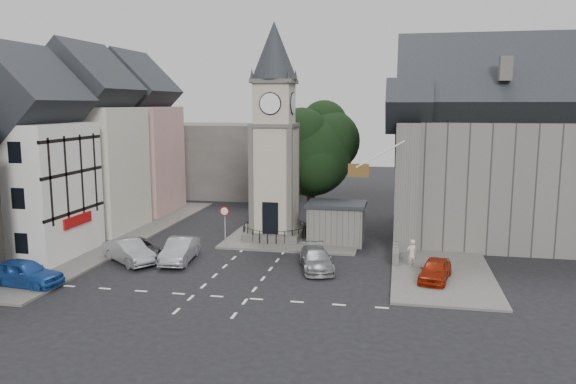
% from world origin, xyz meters
% --- Properties ---
extents(ground, '(120.00, 120.00, 0.00)m').
position_xyz_m(ground, '(0.00, 0.00, 0.00)').
color(ground, black).
rests_on(ground, ground).
extents(pavement_west, '(6.00, 30.00, 0.14)m').
position_xyz_m(pavement_west, '(-12.50, 6.00, 0.07)').
color(pavement_west, '#595651').
rests_on(pavement_west, ground).
extents(pavement_east, '(6.00, 26.00, 0.14)m').
position_xyz_m(pavement_east, '(12.00, 8.00, 0.07)').
color(pavement_east, '#595651').
rests_on(pavement_east, ground).
extents(central_island, '(10.00, 8.00, 0.16)m').
position_xyz_m(central_island, '(1.50, 8.00, 0.08)').
color(central_island, '#595651').
rests_on(central_island, ground).
extents(road_markings, '(20.00, 8.00, 0.01)m').
position_xyz_m(road_markings, '(0.00, -5.50, 0.01)').
color(road_markings, silver).
rests_on(road_markings, ground).
extents(clock_tower, '(4.86, 4.86, 16.25)m').
position_xyz_m(clock_tower, '(0.00, 7.99, 8.12)').
color(clock_tower, '#4C4944').
rests_on(clock_tower, ground).
extents(stone_shelter, '(4.30, 3.30, 3.08)m').
position_xyz_m(stone_shelter, '(4.80, 7.50, 1.55)').
color(stone_shelter, slate).
rests_on(stone_shelter, ground).
extents(town_tree, '(7.20, 7.20, 10.80)m').
position_xyz_m(town_tree, '(2.00, 13.00, 6.97)').
color(town_tree, black).
rests_on(town_tree, ground).
extents(warning_sign_post, '(0.70, 0.19, 2.85)m').
position_xyz_m(warning_sign_post, '(-3.20, 5.43, 2.03)').
color(warning_sign_post, black).
rests_on(warning_sign_post, ground).
extents(terrace_pink, '(8.10, 7.60, 12.80)m').
position_xyz_m(terrace_pink, '(-15.50, 16.00, 6.58)').
color(terrace_pink, tan).
rests_on(terrace_pink, ground).
extents(terrace_cream, '(8.10, 7.60, 12.80)m').
position_xyz_m(terrace_cream, '(-15.50, 8.00, 6.58)').
color(terrace_cream, beige).
rests_on(terrace_cream, ground).
extents(terrace_tudor, '(8.10, 7.60, 12.00)m').
position_xyz_m(terrace_tudor, '(-15.50, 0.00, 6.19)').
color(terrace_tudor, silver).
rests_on(terrace_tudor, ground).
extents(backdrop_west, '(20.00, 10.00, 8.00)m').
position_xyz_m(backdrop_west, '(-12.00, 28.00, 4.00)').
color(backdrop_west, '#4C4944').
rests_on(backdrop_west, ground).
extents(east_building, '(14.40, 11.40, 12.60)m').
position_xyz_m(east_building, '(15.59, 11.00, 6.26)').
color(east_building, slate).
rests_on(east_building, ground).
extents(east_boundary_wall, '(0.40, 16.00, 0.90)m').
position_xyz_m(east_boundary_wall, '(9.20, 10.00, 0.45)').
color(east_boundary_wall, slate).
rests_on(east_boundary_wall, ground).
extents(flagpole, '(3.68, 0.10, 2.74)m').
position_xyz_m(flagpole, '(8.00, 4.00, 7.00)').
color(flagpole, white).
rests_on(flagpole, ground).
extents(car_west_blue, '(4.81, 2.35, 1.58)m').
position_xyz_m(car_west_blue, '(-11.50, -6.00, 0.79)').
color(car_west_blue, '#1D4BA1').
rests_on(car_west_blue, ground).
extents(car_west_silver, '(4.66, 4.05, 1.52)m').
position_xyz_m(car_west_silver, '(-7.85, -0.42, 0.76)').
color(car_west_silver, gray).
rests_on(car_west_silver, ground).
extents(car_west_grey, '(4.86, 4.76, 1.29)m').
position_xyz_m(car_west_grey, '(-7.69, 0.68, 0.65)').
color(car_west_grey, '#303033').
rests_on(car_west_grey, ground).
extents(car_island_silver, '(2.10, 4.82, 1.54)m').
position_xyz_m(car_island_silver, '(-4.72, 0.50, 0.77)').
color(car_island_silver, '#A1A2A9').
rests_on(car_island_silver, ground).
extents(car_island_east, '(3.03, 4.93, 1.33)m').
position_xyz_m(car_island_east, '(4.32, 0.50, 0.67)').
color(car_island_east, gray).
rests_on(car_island_east, ground).
extents(car_east_red, '(2.35, 4.15, 1.33)m').
position_xyz_m(car_east_red, '(11.50, -0.48, 0.67)').
color(car_east_red, '#941F08').
rests_on(car_east_red, ground).
extents(pedestrian, '(0.80, 0.72, 1.85)m').
position_xyz_m(pedestrian, '(10.19, 2.00, 0.92)').
color(pedestrian, beige).
rests_on(pedestrian, ground).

